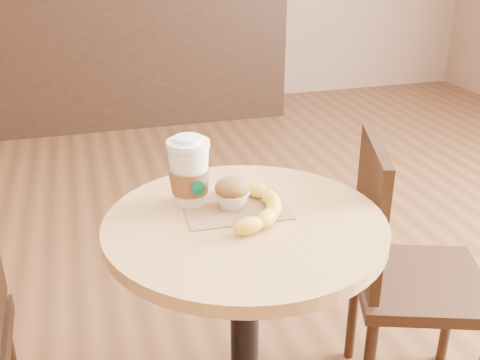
{
  "coord_description": "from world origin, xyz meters",
  "views": [
    {
      "loc": [
        -0.43,
        -1.12,
        1.34
      ],
      "look_at": [
        -0.11,
        -0.02,
        0.83
      ],
      "focal_mm": 42.0,
      "sensor_mm": 36.0,
      "label": 1
    }
  ],
  "objects_px": {
    "cafe_table": "(245,308)",
    "coffee_cup": "(189,174)",
    "banana": "(254,203)",
    "chair_right": "(402,269)",
    "muffin": "(232,192)"
  },
  "relations": [
    {
      "from": "cafe_table",
      "to": "coffee_cup",
      "type": "xyz_separation_m",
      "value": [
        -0.1,
        0.12,
        0.32
      ]
    },
    {
      "from": "chair_right",
      "to": "banana",
      "type": "relative_size",
      "value": 3.08
    },
    {
      "from": "cafe_table",
      "to": "coffee_cup",
      "type": "bearing_deg",
      "value": 130.4
    },
    {
      "from": "cafe_table",
      "to": "chair_right",
      "type": "bearing_deg",
      "value": 12.51
    },
    {
      "from": "cafe_table",
      "to": "chair_right",
      "type": "relative_size",
      "value": 0.9
    },
    {
      "from": "cafe_table",
      "to": "coffee_cup",
      "type": "distance_m",
      "value": 0.35
    },
    {
      "from": "cafe_table",
      "to": "muffin",
      "type": "relative_size",
      "value": 9.14
    },
    {
      "from": "cafe_table",
      "to": "coffee_cup",
      "type": "height_order",
      "value": "coffee_cup"
    },
    {
      "from": "coffee_cup",
      "to": "muffin",
      "type": "bearing_deg",
      "value": -41.91
    },
    {
      "from": "chair_right",
      "to": "muffin",
      "type": "xyz_separation_m",
      "value": [
        -0.52,
        -0.05,
        0.33
      ]
    },
    {
      "from": "muffin",
      "to": "banana",
      "type": "bearing_deg",
      "value": -38.11
    },
    {
      "from": "coffee_cup",
      "to": "muffin",
      "type": "height_order",
      "value": "coffee_cup"
    },
    {
      "from": "chair_right",
      "to": "muffin",
      "type": "distance_m",
      "value": 0.61
    },
    {
      "from": "coffee_cup",
      "to": "banana",
      "type": "distance_m",
      "value": 0.17
    },
    {
      "from": "chair_right",
      "to": "muffin",
      "type": "bearing_deg",
      "value": 114.68
    }
  ]
}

